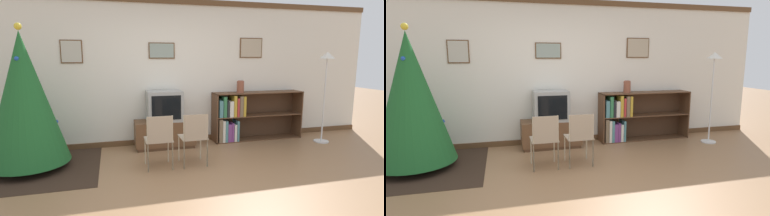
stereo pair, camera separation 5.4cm
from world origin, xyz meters
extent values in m
plane|color=#936B47|center=(0.00, 0.00, 0.00)|extent=(24.00, 24.00, 0.00)
cube|color=silver|center=(0.00, 2.20, 1.35)|extent=(8.69, 0.08, 2.70)
cube|color=brown|center=(0.00, 2.15, 2.65)|extent=(8.69, 0.03, 0.10)
cube|color=brown|center=(0.00, 2.15, 0.05)|extent=(8.69, 0.03, 0.10)
cube|color=brown|center=(-1.64, 2.15, 1.74)|extent=(0.36, 0.02, 0.40)
cube|color=#BCB7A8|center=(-1.64, 2.14, 1.74)|extent=(0.32, 0.01, 0.36)
cube|color=brown|center=(-0.07, 2.15, 1.76)|extent=(0.48, 0.02, 0.29)
cube|color=gray|center=(-0.07, 2.14, 1.76)|extent=(0.45, 0.01, 0.26)
cube|color=brown|center=(1.72, 2.15, 1.83)|extent=(0.47, 0.02, 0.39)
cube|color=tan|center=(1.72, 2.14, 1.83)|extent=(0.44, 0.01, 0.35)
cube|color=#332319|center=(-2.21, 1.32, 0.00)|extent=(1.98, 1.89, 0.01)
cylinder|color=maroon|center=(-2.21, 1.32, 0.06)|extent=(0.36, 0.36, 0.10)
cone|color=#1E5B28|center=(-2.21, 1.32, 1.06)|extent=(1.14, 1.14, 1.91)
sphere|color=yellow|center=(-2.21, 1.32, 2.07)|extent=(0.10, 0.10, 0.10)
sphere|color=#1E4CB2|center=(-2.21, 1.50, 1.39)|extent=(0.06, 0.06, 0.06)
sphere|color=#1E4CB2|center=(-1.84, 1.46, 0.67)|extent=(0.06, 0.06, 0.06)
sphere|color=#1E4CB2|center=(-2.16, 1.70, 0.69)|extent=(0.05, 0.05, 0.05)
sphere|color=silver|center=(-2.15, 1.40, 1.67)|extent=(0.05, 0.05, 0.05)
sphere|color=#1E4CB2|center=(-2.24, 1.21, 1.63)|extent=(0.06, 0.06, 0.06)
cube|color=#4C311E|center=(-0.09, 1.89, 0.03)|extent=(1.04, 0.46, 0.05)
cube|color=brown|center=(-0.09, 1.89, 0.27)|extent=(1.08, 0.48, 0.45)
cube|color=#9E9E99|center=(-0.09, 1.89, 0.77)|extent=(0.63, 0.46, 0.55)
cube|color=black|center=(-0.09, 1.66, 0.77)|extent=(0.52, 0.01, 0.43)
cube|color=tan|center=(-0.35, 0.90, 0.43)|extent=(0.40, 0.40, 0.02)
cube|color=tan|center=(-0.35, 0.71, 0.63)|extent=(0.35, 0.01, 0.38)
cylinder|color=beige|center=(-0.53, 1.08, 0.21)|extent=(0.02, 0.02, 0.42)
cylinder|color=beige|center=(-0.17, 1.08, 0.21)|extent=(0.02, 0.02, 0.42)
cylinder|color=beige|center=(-0.53, 0.72, 0.21)|extent=(0.02, 0.02, 0.42)
cylinder|color=beige|center=(-0.17, 0.72, 0.21)|extent=(0.02, 0.02, 0.42)
cylinder|color=beige|center=(-0.53, 0.72, 0.41)|extent=(0.02, 0.02, 0.82)
cylinder|color=beige|center=(-0.17, 0.72, 0.41)|extent=(0.02, 0.02, 0.82)
cube|color=tan|center=(0.18, 0.90, 0.43)|extent=(0.40, 0.40, 0.02)
cube|color=tan|center=(0.18, 0.71, 0.63)|extent=(0.35, 0.01, 0.38)
cylinder|color=beige|center=(0.00, 1.08, 0.21)|extent=(0.02, 0.02, 0.42)
cylinder|color=beige|center=(0.36, 1.08, 0.21)|extent=(0.02, 0.02, 0.42)
cylinder|color=beige|center=(0.00, 0.72, 0.21)|extent=(0.02, 0.02, 0.42)
cylinder|color=beige|center=(0.36, 0.72, 0.21)|extent=(0.02, 0.02, 0.42)
cylinder|color=beige|center=(0.00, 0.72, 0.41)|extent=(0.02, 0.02, 0.82)
cylinder|color=beige|center=(0.36, 0.72, 0.41)|extent=(0.02, 0.02, 0.82)
cube|color=brown|center=(0.91, 1.96, 0.48)|extent=(0.02, 0.36, 0.96)
cube|color=brown|center=(2.73, 1.96, 0.48)|extent=(0.02, 0.36, 0.96)
cube|color=brown|center=(1.82, 1.96, 0.95)|extent=(1.84, 0.36, 0.02)
cube|color=brown|center=(1.82, 1.96, 0.01)|extent=(1.84, 0.36, 0.02)
cube|color=brown|center=(1.82, 1.96, 0.50)|extent=(1.80, 0.36, 0.02)
cube|color=#492F1E|center=(1.82, 2.14, 0.48)|extent=(1.84, 0.01, 0.96)
cube|color=#756047|center=(0.99, 1.91, 0.24)|extent=(0.07, 0.26, 0.45)
cube|color=silver|center=(1.05, 1.92, 0.23)|extent=(0.05, 0.27, 0.43)
cube|color=teal|center=(1.11, 1.90, 0.23)|extent=(0.05, 0.23, 0.42)
cube|color=#7A3D7F|center=(1.17, 1.94, 0.19)|extent=(0.07, 0.30, 0.34)
cube|color=#7A3D7F|center=(1.23, 1.89, 0.20)|extent=(0.04, 0.20, 0.37)
cube|color=silver|center=(1.29, 1.92, 0.19)|extent=(0.05, 0.26, 0.33)
cube|color=teal|center=(1.34, 1.93, 0.22)|extent=(0.04, 0.28, 0.40)
cube|color=teal|center=(0.99, 1.91, 0.67)|extent=(0.07, 0.25, 0.32)
cube|color=#337547|center=(1.07, 1.94, 0.71)|extent=(0.06, 0.30, 0.40)
cube|color=#232328|center=(1.13, 1.91, 0.66)|extent=(0.04, 0.25, 0.31)
cube|color=silver|center=(1.20, 1.92, 0.66)|extent=(0.08, 0.27, 0.30)
cube|color=gold|center=(1.27, 1.92, 0.71)|extent=(0.06, 0.28, 0.41)
cube|color=#B73333|center=(1.33, 1.91, 0.69)|extent=(0.04, 0.26, 0.36)
cube|color=#756047|center=(1.40, 1.92, 0.71)|extent=(0.07, 0.27, 0.39)
cube|color=gold|center=(1.47, 1.93, 0.70)|extent=(0.05, 0.29, 0.39)
cylinder|color=brown|center=(1.42, 1.94, 1.07)|extent=(0.14, 0.14, 0.22)
torus|color=brown|center=(1.42, 1.94, 1.18)|extent=(0.12, 0.12, 0.02)
cylinder|color=silver|center=(2.94, 1.42, 0.01)|extent=(0.28, 0.28, 0.03)
cylinder|color=silver|center=(2.94, 1.42, 0.82)|extent=(0.03, 0.03, 1.59)
cone|color=white|center=(2.94, 1.42, 1.68)|extent=(0.28, 0.28, 0.12)
camera|label=1|loc=(-0.99, -3.42, 1.65)|focal=28.00mm
camera|label=2|loc=(-0.94, -3.43, 1.65)|focal=28.00mm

